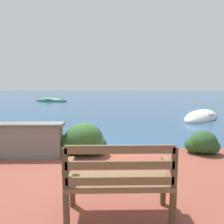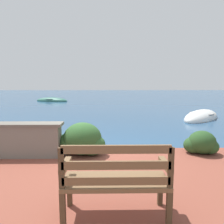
% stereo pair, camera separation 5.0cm
% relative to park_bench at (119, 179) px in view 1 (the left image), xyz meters
% --- Properties ---
extents(ground_plane, '(80.00, 80.00, 0.00)m').
position_rel_park_bench_xyz_m(ground_plane, '(-0.60, 2.67, -0.70)').
color(ground_plane, navy).
extents(park_bench, '(1.24, 0.48, 0.93)m').
position_rel_park_bench_xyz_m(park_bench, '(0.00, 0.00, 0.00)').
color(park_bench, brown).
rests_on(park_bench, patio_terrace).
extents(stone_wall, '(2.44, 0.39, 0.72)m').
position_rel_park_bench_xyz_m(stone_wall, '(-2.27, 2.15, -0.12)').
color(stone_wall, slate).
rests_on(stone_wall, patio_terrace).
extents(hedge_clump_left, '(1.04, 0.75, 0.71)m').
position_rel_park_bench_xyz_m(hedge_clump_left, '(-0.66, 2.25, -0.18)').
color(hedge_clump_left, '#2D5628').
rests_on(hedge_clump_left, patio_terrace).
extents(hedge_clump_centre, '(0.75, 0.54, 0.51)m').
position_rel_park_bench_xyz_m(hedge_clump_centre, '(1.97, 2.27, -0.26)').
color(hedge_clump_centre, '#284C23').
rests_on(hedge_clump_centre, patio_terrace).
extents(rowboat_nearest, '(2.87, 2.93, 0.78)m').
position_rel_park_bench_xyz_m(rowboat_nearest, '(4.39, 7.92, -0.64)').
color(rowboat_nearest, silver).
rests_on(rowboat_nearest, ground_plane).
extents(rowboat_mid, '(3.22, 1.93, 0.62)m').
position_rel_park_bench_xyz_m(rowboat_mid, '(-5.25, 17.55, -0.65)').
color(rowboat_mid, '#336B5B').
rests_on(rowboat_mid, ground_plane).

